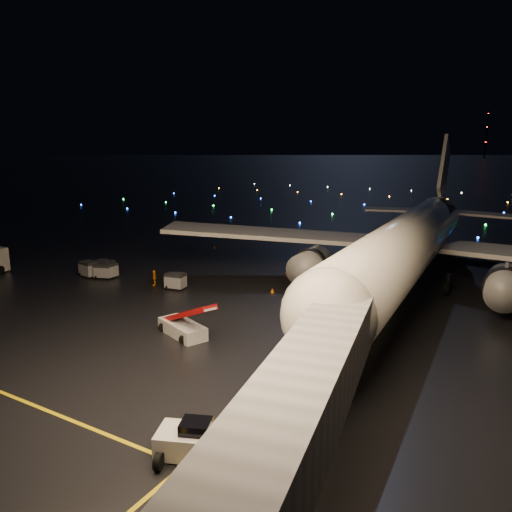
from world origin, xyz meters
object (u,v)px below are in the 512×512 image
(airliner, at_px, (414,210))
(crew_c, at_px, (154,278))
(baggage_cart_3, at_px, (108,270))
(baggage_cart_0, at_px, (176,281))
(belt_loader, at_px, (182,315))
(baggage_cart_1, at_px, (104,271))
(pushback_tug, at_px, (196,438))
(baggage_cart_2, at_px, (89,269))
(baggage_cart_4, at_px, (105,268))

(airliner, xyz_separation_m, crew_c, (-23.83, -14.34, -7.40))
(airliner, bearing_deg, baggage_cart_3, -158.56)
(airliner, bearing_deg, baggage_cart_0, -149.58)
(belt_loader, height_order, baggage_cart_3, belt_loader)
(baggage_cart_0, relative_size, baggage_cart_1, 1.03)
(baggage_cart_1, bearing_deg, baggage_cart_0, -14.66)
(pushback_tug, height_order, crew_c, pushback_tug)
(crew_c, distance_m, baggage_cart_2, 9.17)
(baggage_cart_0, bearing_deg, baggage_cart_2, 176.27)
(airliner, xyz_separation_m, baggage_cart_1, (-30.85, -14.98, -7.42))
(pushback_tug, distance_m, belt_loader, 16.17)
(baggage_cart_4, bearing_deg, airliner, 28.64)
(crew_c, bearing_deg, airliner, 87.42)
(crew_c, bearing_deg, pushback_tug, 11.88)
(baggage_cart_0, xyz_separation_m, baggage_cart_4, (-10.92, 0.32, 0.05))
(pushback_tug, relative_size, baggage_cart_2, 1.80)
(baggage_cart_3, bearing_deg, baggage_cart_4, 153.28)
(pushback_tug, relative_size, baggage_cart_0, 1.91)
(crew_c, bearing_deg, baggage_cart_4, -126.67)
(crew_c, xyz_separation_m, baggage_cart_1, (-7.02, -0.65, -0.02))
(crew_c, relative_size, baggage_cart_0, 0.85)
(pushback_tug, bearing_deg, baggage_cart_3, 121.51)
(baggage_cart_1, height_order, baggage_cart_3, baggage_cart_3)
(crew_c, height_order, baggage_cart_1, crew_c)
(baggage_cart_1, xyz_separation_m, baggage_cart_4, (-1.04, 1.08, 0.08))
(airliner, distance_m, baggage_cart_3, 34.79)
(belt_loader, xyz_separation_m, baggage_cart_1, (-18.96, 9.40, -0.85))
(crew_c, xyz_separation_m, baggage_cart_4, (-8.06, 0.43, 0.06))
(belt_loader, distance_m, baggage_cart_1, 21.18)
(baggage_cart_0, bearing_deg, baggage_cart_3, 172.60)
(baggage_cart_1, distance_m, baggage_cart_3, 0.52)
(baggage_cart_2, xyz_separation_m, baggage_cart_4, (1.06, 1.39, 0.00))
(baggage_cart_1, distance_m, baggage_cart_2, 2.13)
(airliner, distance_m, crew_c, 28.78)
(baggage_cart_4, bearing_deg, pushback_tug, -31.37)
(belt_loader, xyz_separation_m, baggage_cart_4, (-20.00, 10.48, -0.78))
(pushback_tug, distance_m, baggage_cart_2, 38.17)
(baggage_cart_1, height_order, baggage_cart_4, baggage_cart_4)
(pushback_tug, xyz_separation_m, baggage_cart_1, (-29.60, 21.56, -0.08))
(airliner, distance_m, baggage_cart_0, 26.40)
(airliner, distance_m, pushback_tug, 37.29)
(crew_c, distance_m, baggage_cart_3, 6.94)
(crew_c, height_order, baggage_cart_3, baggage_cart_3)
(crew_c, bearing_deg, baggage_cart_0, 58.52)
(airliner, xyz_separation_m, belt_loader, (-11.89, -24.39, -6.57))
(belt_loader, height_order, baggage_cart_1, belt_loader)
(airliner, relative_size, baggage_cart_4, 27.52)
(airliner, xyz_separation_m, baggage_cart_4, (-31.89, -13.90, -7.34))
(belt_loader, relative_size, baggage_cart_1, 3.57)
(airliner, height_order, baggage_cart_0, airliner)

